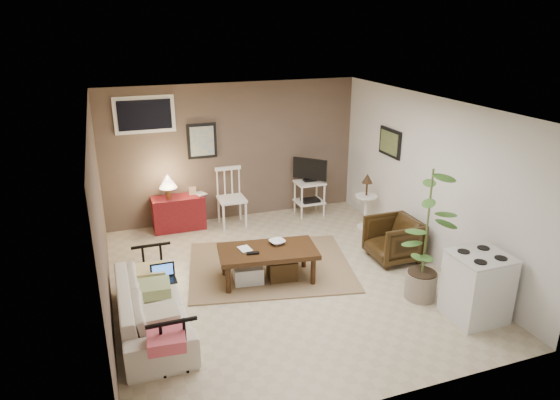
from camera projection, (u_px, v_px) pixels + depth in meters
name	position (u px, v px, depth m)	size (l,w,h in m)	color
floor	(282.00, 279.00, 6.91)	(5.00, 5.00, 0.00)	#C1B293
art_back	(202.00, 141.00, 8.42)	(0.50, 0.03, 0.60)	black
art_right	(390.00, 142.00, 8.02)	(0.03, 0.60, 0.45)	black
window	(145.00, 115.00, 7.97)	(0.96, 0.03, 0.60)	white
rug	(270.00, 266.00, 7.24)	(2.30, 1.84, 0.02)	#87724F
coffee_table	(267.00, 262.00, 6.78)	(1.40, 0.86, 0.50)	#3C2610
sofa	(152.00, 299.00, 5.71)	(1.90, 0.55, 0.74)	beige
sofa_pillows	(157.00, 302.00, 5.50)	(0.36, 1.80, 0.13)	beige
sofa_end_rails	(162.00, 301.00, 5.76)	(0.51, 1.90, 0.64)	black
laptop	(163.00, 275.00, 6.02)	(0.29, 0.21, 0.20)	black
red_console	(178.00, 210.00, 8.44)	(0.87, 0.39, 1.00)	maroon
spindle_chair	(231.00, 199.00, 8.58)	(0.46, 0.46, 1.00)	white
tv_stand	(310.00, 186.00, 8.99)	(0.50, 0.48, 1.06)	white
side_table	(366.00, 195.00, 8.42)	(0.36, 0.36, 0.97)	white
armchair	(394.00, 238.00, 7.37)	(0.69, 0.64, 0.71)	#33220E
potted_plant	(427.00, 231.00, 6.14)	(0.44, 0.44, 1.76)	gray
stove	(477.00, 287.00, 5.89)	(0.64, 0.60, 0.84)	silver
bowl	(277.00, 237.00, 6.85)	(0.21, 0.05, 0.21)	#3C2610
book_table	(239.00, 244.00, 6.64)	(0.15, 0.02, 0.21)	#3C2610
book_console	(196.00, 189.00, 8.41)	(0.16, 0.02, 0.22)	#3C2610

